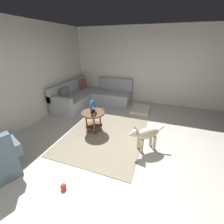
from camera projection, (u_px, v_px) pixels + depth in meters
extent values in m
cube|color=#B7B2A8|center=(130.00, 147.00, 3.39)|extent=(6.00, 6.00, 0.10)
cube|color=silver|center=(19.00, 77.00, 3.68)|extent=(6.00, 0.12, 2.70)
cube|color=silver|center=(150.00, 67.00, 5.30)|extent=(0.12, 6.00, 2.70)
cube|color=gray|center=(104.00, 136.00, 3.71)|extent=(2.30, 1.90, 0.01)
cube|color=#9EA3A8|center=(78.00, 100.00, 5.48)|extent=(2.20, 0.85, 0.42)
cube|color=#9EA3A8|center=(69.00, 87.00, 5.40)|extent=(2.20, 0.14, 0.46)
cube|color=#9EA3A8|center=(112.00, 97.00, 5.71)|extent=(0.85, 1.40, 0.42)
cube|color=#9EA3A8|center=(115.00, 84.00, 5.83)|extent=(0.14, 1.40, 0.46)
cube|color=#9EA3A8|center=(60.00, 101.00, 4.47)|extent=(0.16, 0.85, 0.22)
cube|color=#994C47|center=(83.00, 84.00, 6.02)|extent=(0.39, 0.19, 0.39)
cube|color=slate|center=(64.00, 93.00, 4.95)|extent=(0.40, 0.19, 0.39)
cube|color=#4C6070|center=(13.00, 143.00, 2.61)|extent=(0.31, 0.59, 0.22)
cylinder|color=brown|center=(93.00, 113.00, 3.72)|extent=(0.60, 0.60, 0.04)
cylinder|color=brown|center=(94.00, 125.00, 3.88)|extent=(0.45, 0.45, 0.02)
cylinder|color=brown|center=(86.00, 121.00, 3.90)|extent=(0.04, 0.04, 0.50)
cylinder|color=brown|center=(94.00, 126.00, 3.65)|extent=(0.04, 0.04, 0.50)
cylinder|color=brown|center=(100.00, 120.00, 3.96)|extent=(0.04, 0.04, 0.50)
cube|color=black|center=(93.00, 111.00, 3.70)|extent=(0.12, 0.08, 0.05)
torus|color=#265999|center=(93.00, 105.00, 3.63)|extent=(0.28, 0.06, 0.28)
cube|color=beige|center=(141.00, 110.00, 5.06)|extent=(0.80, 0.60, 0.09)
cylinder|color=beige|center=(142.00, 146.00, 3.08)|extent=(0.07, 0.07, 0.32)
cylinder|color=beige|center=(139.00, 142.00, 3.20)|extent=(0.07, 0.07, 0.32)
cylinder|color=beige|center=(154.00, 143.00, 3.18)|extent=(0.07, 0.07, 0.32)
cylinder|color=beige|center=(151.00, 139.00, 3.30)|extent=(0.07, 0.07, 0.32)
ellipsoid|color=beige|center=(148.00, 133.00, 3.09)|extent=(0.50, 0.54, 0.24)
sphere|color=beige|center=(135.00, 133.00, 2.97)|extent=(0.17, 0.17, 0.17)
ellipsoid|color=beige|center=(132.00, 135.00, 2.95)|extent=(0.13, 0.14, 0.07)
cone|color=beige|center=(137.00, 129.00, 2.88)|extent=(0.06, 0.06, 0.07)
cone|color=beige|center=(135.00, 127.00, 2.96)|extent=(0.06, 0.06, 0.07)
cylinder|color=beige|center=(160.00, 129.00, 3.16)|extent=(0.15, 0.18, 0.16)
sphere|color=red|center=(63.00, 186.00, 2.34)|extent=(0.10, 0.10, 0.10)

